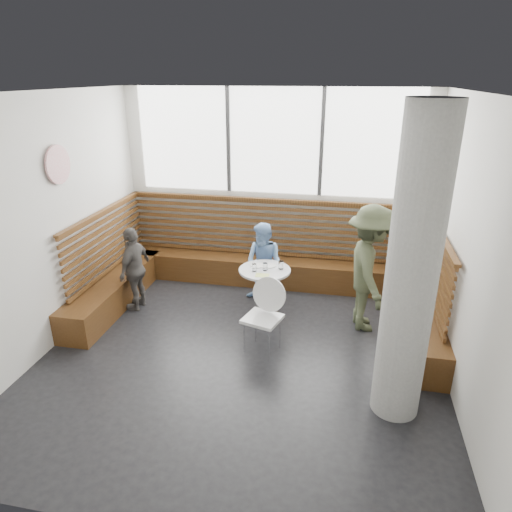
% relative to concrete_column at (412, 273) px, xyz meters
% --- Properties ---
extents(room, '(5.00, 5.00, 3.20)m').
position_rel_concrete_column_xyz_m(room, '(-1.85, 0.60, 0.00)').
color(room, silver).
rests_on(room, ground).
extents(booth, '(5.00, 2.50, 1.44)m').
position_rel_concrete_column_xyz_m(booth, '(-1.85, 2.37, -1.19)').
color(booth, '#422710').
rests_on(booth, ground).
extents(concrete_column, '(0.50, 0.50, 3.20)m').
position_rel_concrete_column_xyz_m(concrete_column, '(0.00, 0.00, 0.00)').
color(concrete_column, gray).
rests_on(concrete_column, ground).
extents(wall_art, '(0.03, 0.50, 0.50)m').
position_rel_concrete_column_xyz_m(wall_art, '(-4.31, 1.00, 0.70)').
color(wall_art, white).
rests_on(wall_art, room).
extents(cafe_table, '(0.75, 0.75, 0.77)m').
position_rel_concrete_column_xyz_m(cafe_table, '(-1.74, 1.69, -1.05)').
color(cafe_table, silver).
rests_on(cafe_table, ground).
extents(cafe_chair, '(0.46, 0.45, 0.97)m').
position_rel_concrete_column_xyz_m(cafe_chair, '(-1.61, 0.87, -1.03)').
color(cafe_chair, white).
rests_on(cafe_chair, ground).
extents(adult_man, '(0.83, 1.24, 1.79)m').
position_rel_concrete_column_xyz_m(adult_man, '(-0.28, 1.70, -0.71)').
color(adult_man, '#434A31').
rests_on(adult_man, ground).
extents(child_back, '(0.76, 0.69, 1.29)m').
position_rel_concrete_column_xyz_m(child_back, '(-1.84, 2.18, -0.96)').
color(child_back, '#83AEE3').
rests_on(child_back, ground).
extents(child_left, '(0.38, 0.78, 1.30)m').
position_rel_concrete_column_xyz_m(child_left, '(-3.71, 1.60, -0.95)').
color(child_left, '#54504C').
rests_on(child_left, ground).
extents(plate_near, '(0.20, 0.20, 0.01)m').
position_rel_concrete_column_xyz_m(plate_near, '(-1.87, 1.79, -0.82)').
color(plate_near, white).
rests_on(plate_near, cafe_table).
extents(plate_far, '(0.19, 0.19, 0.01)m').
position_rel_concrete_column_xyz_m(plate_far, '(-1.69, 1.82, -0.82)').
color(plate_far, white).
rests_on(plate_far, cafe_table).
extents(glass_left, '(0.07, 0.07, 0.11)m').
position_rel_concrete_column_xyz_m(glass_left, '(-1.88, 1.60, -0.78)').
color(glass_left, white).
rests_on(glass_left, cafe_table).
extents(glass_mid, '(0.07, 0.07, 0.11)m').
position_rel_concrete_column_xyz_m(glass_mid, '(-1.73, 1.66, -0.78)').
color(glass_mid, white).
rests_on(glass_mid, cafe_table).
extents(glass_right, '(0.07, 0.07, 0.12)m').
position_rel_concrete_column_xyz_m(glass_right, '(-1.52, 1.75, -0.77)').
color(glass_right, white).
rests_on(glass_right, cafe_table).
extents(menu_card, '(0.20, 0.14, 0.00)m').
position_rel_concrete_column_xyz_m(menu_card, '(-1.74, 1.47, -0.83)').
color(menu_card, '#A5C64C').
rests_on(menu_card, cafe_table).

